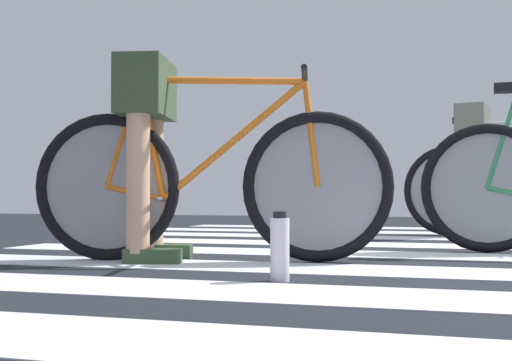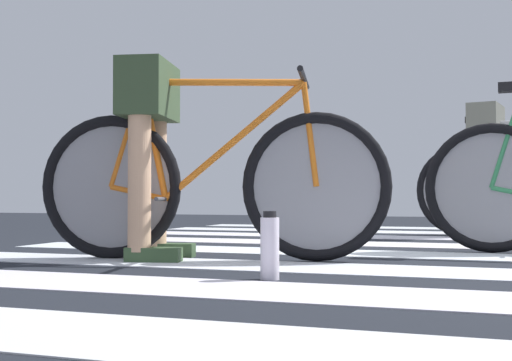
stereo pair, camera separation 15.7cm
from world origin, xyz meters
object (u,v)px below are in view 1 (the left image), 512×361
at_px(bicycle_1_of_3, 210,181).
at_px(cyclist_1_of_3, 147,131).
at_px(cyclist_3_of_3, 474,152).
at_px(water_bottle, 280,248).

distance_m(bicycle_1_of_3, cyclist_1_of_3, 0.40).
xyz_separation_m(cyclist_1_of_3, cyclist_3_of_3, (1.58, 2.55, 0.03)).
distance_m(bicycle_1_of_3, water_bottle, 0.86).
xyz_separation_m(cyclist_3_of_3, water_bottle, (-0.76, -3.12, -0.54)).
height_order(cyclist_1_of_3, water_bottle, cyclist_1_of_3).
relative_size(bicycle_1_of_3, cyclist_3_of_3, 1.68).
relative_size(cyclist_1_of_3, water_bottle, 3.81).
xyz_separation_m(bicycle_1_of_3, cyclist_3_of_3, (1.27, 2.48, 0.28)).
bearing_deg(bicycle_1_of_3, cyclist_1_of_3, 180.00).
height_order(cyclist_3_of_3, water_bottle, cyclist_3_of_3).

